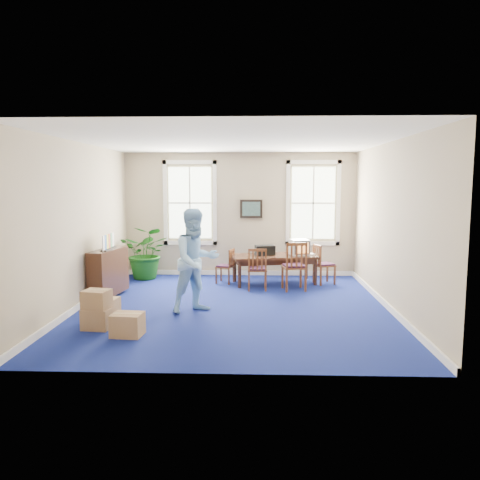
{
  "coord_description": "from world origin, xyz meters",
  "views": [
    {
      "loc": [
        0.44,
        -8.93,
        2.41
      ],
      "look_at": [
        0.1,
        0.6,
        1.25
      ],
      "focal_mm": 35.0,
      "sensor_mm": 36.0,
      "label": 1
    }
  ],
  "objects_px": {
    "conference_table": "(274,269)",
    "man": "(196,261)",
    "crt_tv": "(299,247)",
    "credenza": "(109,275)",
    "cardboard_boxes": "(109,307)",
    "potted_plant": "(147,253)",
    "chair_near_left": "(257,269)"
  },
  "relations": [
    {
      "from": "crt_tv",
      "to": "potted_plant",
      "type": "distance_m",
      "value": 3.83
    },
    {
      "from": "man",
      "to": "cardboard_boxes",
      "type": "xyz_separation_m",
      "value": [
        -1.35,
        -1.01,
        -0.63
      ]
    },
    {
      "from": "man",
      "to": "cardboard_boxes",
      "type": "distance_m",
      "value": 1.8
    },
    {
      "from": "crt_tv",
      "to": "man",
      "type": "height_order",
      "value": "man"
    },
    {
      "from": "potted_plant",
      "to": "chair_near_left",
      "type": "bearing_deg",
      "value": -22.26
    },
    {
      "from": "chair_near_left",
      "to": "credenza",
      "type": "distance_m",
      "value": 3.26
    },
    {
      "from": "man",
      "to": "cardboard_boxes",
      "type": "relative_size",
      "value": 1.61
    },
    {
      "from": "conference_table",
      "to": "chair_near_left",
      "type": "height_order",
      "value": "chair_near_left"
    },
    {
      "from": "potted_plant",
      "to": "conference_table",
      "type": "bearing_deg",
      "value": -8.01
    },
    {
      "from": "credenza",
      "to": "cardboard_boxes",
      "type": "height_order",
      "value": "credenza"
    },
    {
      "from": "conference_table",
      "to": "crt_tv",
      "type": "xyz_separation_m",
      "value": [
        0.6,
        0.05,
        0.53
      ]
    },
    {
      "from": "crt_tv",
      "to": "chair_near_left",
      "type": "xyz_separation_m",
      "value": [
        -1.01,
        -0.74,
        -0.39
      ]
    },
    {
      "from": "conference_table",
      "to": "chair_near_left",
      "type": "distance_m",
      "value": 0.82
    },
    {
      "from": "potted_plant",
      "to": "crt_tv",
      "type": "bearing_deg",
      "value": -6.07
    },
    {
      "from": "chair_near_left",
      "to": "conference_table",
      "type": "bearing_deg",
      "value": -121.63
    },
    {
      "from": "crt_tv",
      "to": "credenza",
      "type": "bearing_deg",
      "value": -174.18
    },
    {
      "from": "conference_table",
      "to": "man",
      "type": "height_order",
      "value": "man"
    },
    {
      "from": "crt_tv",
      "to": "credenza",
      "type": "height_order",
      "value": "crt_tv"
    },
    {
      "from": "man",
      "to": "cardboard_boxes",
      "type": "height_order",
      "value": "man"
    },
    {
      "from": "man",
      "to": "cardboard_boxes",
      "type": "bearing_deg",
      "value": -178.75
    },
    {
      "from": "crt_tv",
      "to": "chair_near_left",
      "type": "distance_m",
      "value": 1.31
    },
    {
      "from": "conference_table",
      "to": "crt_tv",
      "type": "height_order",
      "value": "crt_tv"
    },
    {
      "from": "conference_table",
      "to": "crt_tv",
      "type": "distance_m",
      "value": 0.8
    },
    {
      "from": "conference_table",
      "to": "potted_plant",
      "type": "distance_m",
      "value": 3.25
    },
    {
      "from": "man",
      "to": "potted_plant",
      "type": "relative_size",
      "value": 1.45
    },
    {
      "from": "conference_table",
      "to": "cardboard_boxes",
      "type": "xyz_separation_m",
      "value": [
        -2.91,
        -3.58,
        -0.0
      ]
    },
    {
      "from": "man",
      "to": "conference_table",
      "type": "bearing_deg",
      "value": 22.92
    },
    {
      "from": "credenza",
      "to": "cardboard_boxes",
      "type": "xyz_separation_m",
      "value": [
        0.65,
        -2.06,
        -0.14
      ]
    },
    {
      "from": "chair_near_left",
      "to": "cardboard_boxes",
      "type": "xyz_separation_m",
      "value": [
        -2.49,
        -2.89,
        -0.14
      ]
    },
    {
      "from": "cardboard_boxes",
      "to": "crt_tv",
      "type": "bearing_deg",
      "value": 45.96
    },
    {
      "from": "crt_tv",
      "to": "conference_table",
      "type": "bearing_deg",
      "value": 169.56
    },
    {
      "from": "potted_plant",
      "to": "cardboard_boxes",
      "type": "xyz_separation_m",
      "value": [
        0.3,
        -4.03,
        -0.33
      ]
    }
  ]
}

